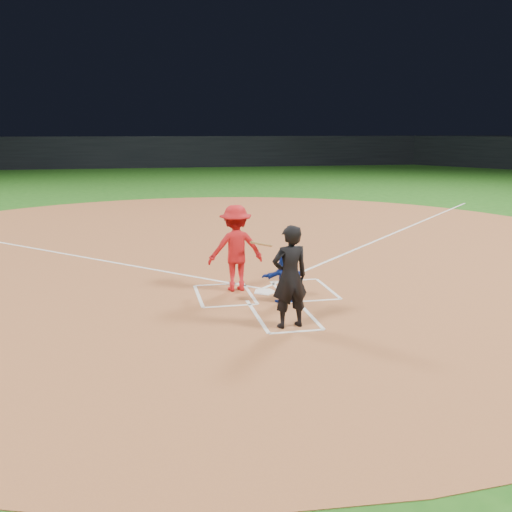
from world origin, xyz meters
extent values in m
plane|color=#1B5214|center=(0.00, 0.00, 0.00)|extent=(120.00, 120.00, 0.00)
cylinder|color=#985731|center=(0.00, 6.00, 0.01)|extent=(28.00, 28.00, 0.01)
cube|color=black|center=(0.00, 48.00, 1.60)|extent=(80.00, 1.20, 3.20)
cylinder|color=white|center=(0.00, 0.00, 0.02)|extent=(0.60, 0.60, 0.02)
imported|color=navy|center=(0.27, -0.85, 0.57)|extent=(1.05, 0.41, 1.11)
imported|color=black|center=(-0.07, -2.49, 1.03)|extent=(0.81, 0.61, 2.03)
cube|color=white|center=(-0.98, 0.92, 0.01)|extent=(1.22, 0.08, 0.01)
cube|color=white|center=(-0.98, -0.92, 0.01)|extent=(1.22, 0.08, 0.01)
cube|color=white|center=(-0.37, 0.00, 0.01)|extent=(0.08, 1.83, 0.01)
cube|color=white|center=(-1.59, 0.00, 0.01)|extent=(0.08, 1.83, 0.01)
cube|color=white|center=(0.98, 0.92, 0.01)|extent=(1.22, 0.08, 0.01)
cube|color=white|center=(0.98, -0.92, 0.01)|extent=(1.22, 0.08, 0.01)
cube|color=white|center=(0.37, 0.00, 0.01)|extent=(0.08, 1.83, 0.01)
cube|color=white|center=(1.59, 0.00, 0.01)|extent=(0.08, 1.83, 0.01)
cube|color=white|center=(-0.55, -1.70, 0.01)|extent=(0.08, 2.20, 0.01)
cube|color=white|center=(0.55, -1.70, 0.01)|extent=(0.08, 2.20, 0.01)
cube|color=white|center=(0.00, -2.80, 0.01)|extent=(1.10, 0.08, 0.01)
cube|color=white|center=(7.07, 7.37, 0.01)|extent=(14.21, 14.21, 0.01)
cube|color=white|center=(-7.07, 7.37, 0.01)|extent=(14.21, 14.21, 0.01)
imported|color=red|center=(-0.64, 0.36, 1.04)|extent=(1.37, 0.84, 2.07)
cylinder|color=#9D6D39|center=(-0.04, 0.21, 1.15)|extent=(0.67, 0.61, 0.28)
camera|label=1|loc=(-2.88, -12.81, 3.80)|focal=40.00mm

